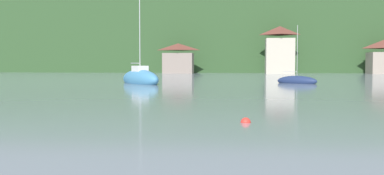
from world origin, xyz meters
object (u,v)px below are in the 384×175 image
object	(u,v)px
sailboat_far_9	(140,79)
mooring_buoy_near	(246,123)
shore_building_westcentral	(280,51)
shore_building_west	(178,59)
sailboat_far_10	(297,81)

from	to	relation	value
sailboat_far_9	mooring_buoy_near	world-z (taller)	sailboat_far_9
shore_building_westcentral	sailboat_far_9	size ratio (longest dim) A/B	0.88
shore_building_west	shore_building_westcentral	world-z (taller)	shore_building_westcentral
sailboat_far_10	mooring_buoy_near	bearing A→B (deg)	-68.04
sailboat_far_10	mooring_buoy_near	size ratio (longest dim) A/B	17.24
sailboat_far_10	sailboat_far_9	bearing A→B (deg)	-140.34
shore_building_westcentral	sailboat_far_9	world-z (taller)	sailboat_far_9
shore_building_westcentral	sailboat_far_10	world-z (taller)	shore_building_westcentral
sailboat_far_10	mooring_buoy_near	world-z (taller)	sailboat_far_10
shore_building_west	mooring_buoy_near	bearing A→B (deg)	-80.40
sailboat_far_10	shore_building_west	bearing A→B (deg)	145.32
shore_building_west	sailboat_far_10	xyz separation A→B (m)	(20.68, -48.67, -3.05)
shore_building_westcentral	sailboat_far_9	distance (m)	55.69
shore_building_west	sailboat_far_9	xyz separation A→B (m)	(2.46, -51.02, -2.76)
sailboat_far_9	mooring_buoy_near	xyz separation A→B (m)	(11.76, -33.08, -0.58)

